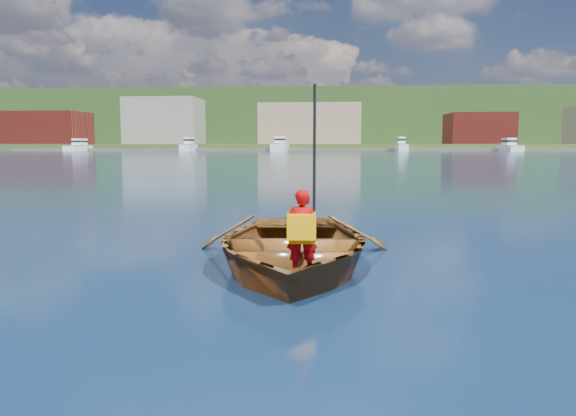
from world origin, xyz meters
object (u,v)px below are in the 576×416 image
rowboat (291,246)px  marina_yachts (365,146)px  child_paddler (302,230)px  dock (295,150)px

rowboat → marina_yachts: (9.25, 142.67, 1.07)m
child_paddler → marina_yachts: marina_yachts is taller
dock → marina_yachts: (18.82, -4.67, 0.96)m
rowboat → child_paddler: bearing=-77.9°
child_paddler → marina_yachts: size_ratio=0.02×
marina_yachts → rowboat: bearing=-93.7°
child_paddler → dock: 148.55m
rowboat → marina_yachts: marina_yachts is taller
rowboat → dock: dock is taller
dock → marina_yachts: bearing=-13.9°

